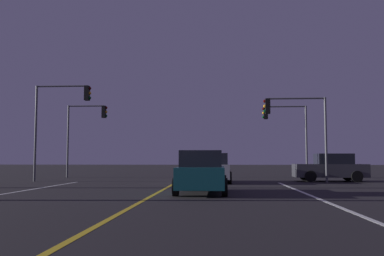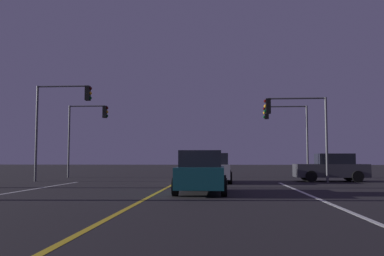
# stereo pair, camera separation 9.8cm
# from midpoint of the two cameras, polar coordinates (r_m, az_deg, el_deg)

# --- Properties ---
(lane_edge_right) EXTENTS (0.16, 30.76, 0.01)m
(lane_edge_right) POSITION_cam_midpoint_polar(r_m,az_deg,el_deg) (9.73, 24.52, -11.96)
(lane_edge_right) COLOR silver
(lane_edge_right) RESTS_ON ground
(lane_center_divider) EXTENTS (0.16, 30.76, 0.01)m
(lane_center_divider) POSITION_cam_midpoint_polar(r_m,az_deg,el_deg) (9.48, -12.30, -12.46)
(lane_center_divider) COLOR gold
(lane_center_divider) RESTS_ON ground
(car_lead_same_lane) EXTENTS (2.02, 4.30, 1.70)m
(car_lead_same_lane) POSITION_cam_midpoint_polar(r_m,az_deg,el_deg) (16.77, 1.14, -6.13)
(car_lead_same_lane) COLOR black
(car_lead_same_lane) RESTS_ON ground
(car_ahead_far) EXTENTS (2.02, 4.30, 1.70)m
(car_ahead_far) POSITION_cam_midpoint_polar(r_m,az_deg,el_deg) (24.43, 2.84, -5.54)
(car_ahead_far) COLOR black
(car_ahead_far) RESTS_ON ground
(car_crossing_side) EXTENTS (4.30, 2.02, 1.70)m
(car_crossing_side) POSITION_cam_midpoint_polar(r_m,az_deg,el_deg) (27.14, 18.30, -5.20)
(car_crossing_side) COLOR black
(car_crossing_side) RESTS_ON ground
(traffic_light_near_right) EXTENTS (3.69, 0.36, 5.01)m
(traffic_light_near_right) POSITION_cam_midpoint_polar(r_m,az_deg,el_deg) (25.40, 13.69, 1.29)
(traffic_light_near_right) COLOR #4C4C51
(traffic_light_near_right) RESTS_ON ground
(traffic_light_near_left) EXTENTS (3.51, 0.36, 5.91)m
(traffic_light_near_left) POSITION_cam_midpoint_polar(r_m,az_deg,el_deg) (26.91, -17.49, 2.36)
(traffic_light_near_left) COLOR #4C4C51
(traffic_light_near_left) RESTS_ON ground
(traffic_light_far_right) EXTENTS (3.20, 0.36, 5.21)m
(traffic_light_far_right) POSITION_cam_midpoint_polar(r_m,az_deg,el_deg) (30.86, 12.45, 0.53)
(traffic_light_far_right) COLOR #4C4C51
(traffic_light_far_right) RESTS_ON ground
(traffic_light_far_left) EXTENTS (3.03, 0.36, 5.38)m
(traffic_light_far_left) POSITION_cam_midpoint_polar(r_m,az_deg,el_deg) (32.09, -14.25, 0.56)
(traffic_light_far_left) COLOR #4C4C51
(traffic_light_far_left) RESTS_ON ground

